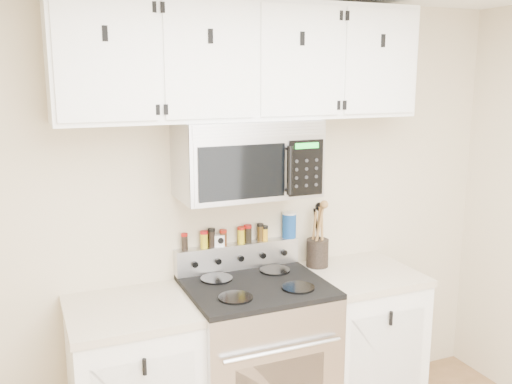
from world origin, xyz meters
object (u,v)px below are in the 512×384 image
at_px(utensil_crock, 317,251).
at_px(salt_canister, 289,225).
at_px(range, 256,361).
at_px(microwave, 247,158).

xyz_separation_m(utensil_crock, salt_canister, (-0.16, 0.08, 0.16)).
height_order(utensil_crock, salt_canister, utensil_crock).
distance_m(range, utensil_crock, 0.75).
bearing_deg(range, salt_canister, 39.90).
relative_size(range, utensil_crock, 2.77).
height_order(microwave, salt_canister, microwave).
bearing_deg(utensil_crock, range, -157.63).
relative_size(microwave, salt_canister, 4.80).
relative_size(utensil_crock, salt_canister, 2.50).
relative_size(microwave, utensil_crock, 1.91).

